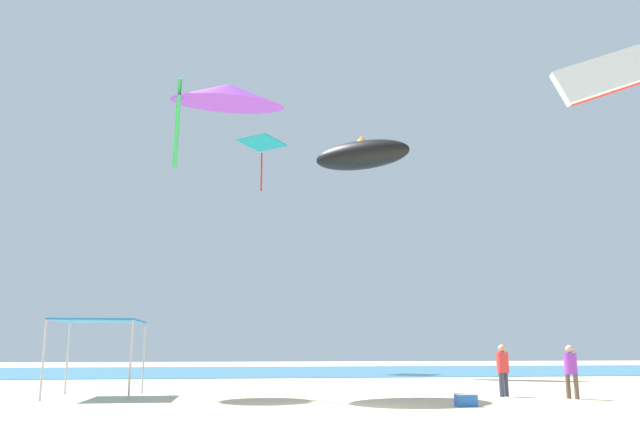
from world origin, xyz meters
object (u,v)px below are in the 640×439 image
canopy_tent (100,324)px  kite_inflatable_black (362,155)px  cooler_box (466,400)px  person_near_tent (571,367)px  kite_parafoil_white (613,73)px  kite_delta_purple (228,94)px  kite_diamond_teal (262,145)px  person_central (503,366)px

canopy_tent → kite_inflatable_black: size_ratio=0.48×
cooler_box → kite_inflatable_black: kite_inflatable_black is taller
person_near_tent → cooler_box: person_near_tent is taller
person_near_tent → kite_parafoil_white: (5.94, 5.25, 12.67)m
person_near_tent → kite_delta_purple: bearing=44.6°
person_near_tent → kite_parafoil_white: kite_parafoil_white is taller
person_near_tent → kite_diamond_teal: kite_diamond_teal is taller
canopy_tent → person_near_tent: size_ratio=1.76×
person_near_tent → person_central: size_ratio=0.99×
cooler_box → kite_inflatable_black: 22.18m
person_central → cooler_box: size_ratio=2.94×
person_central → kite_inflatable_black: 19.15m
kite_parafoil_white → canopy_tent: bearing=8.0°
person_near_tent → kite_delta_purple: 15.59m
person_central → kite_inflatable_black: size_ratio=0.28×
person_near_tent → person_central: (-1.75, 1.18, 0.01)m
kite_diamond_teal → person_central: bearing=147.9°
kite_parafoil_white → kite_diamond_teal: size_ratio=1.57×
person_near_tent → kite_diamond_teal: (-9.07, 23.81, 14.65)m
kite_delta_purple → kite_inflatable_black: (7.67, 12.17, 1.61)m
person_central → cooler_box: (-2.50, -3.25, -0.81)m
canopy_tent → kite_delta_purple: size_ratio=0.59×
cooler_box → kite_diamond_teal: bearing=100.6°
kite_parafoil_white → cooler_box: bearing=36.8°
cooler_box → kite_parafoil_white: kite_parafoil_white is taller
kite_delta_purple → kite_inflatable_black: size_ratio=0.82×
canopy_tent → kite_inflatable_black: (11.63, 13.42, 10.47)m
person_central → kite_diamond_teal: 27.93m
kite_delta_purple → kite_inflatable_black: bearing=50.4°
person_central → kite_parafoil_white: bearing=-9.2°
cooler_box → kite_diamond_teal: 30.52m
kite_inflatable_black → kite_parafoil_white: bearing=-17.6°
kite_diamond_teal → kite_inflatable_black: (5.66, -7.66, -2.82)m
person_near_tent → cooler_box: size_ratio=2.90×
person_central → person_near_tent: bearing=-71.1°
person_central → kite_parafoil_white: 15.36m
kite_delta_purple → cooler_box: bearing=-48.9°
kite_parafoil_white → kite_inflatable_black: 14.38m
person_near_tent → kite_inflatable_black: (-3.41, 16.15, 11.83)m
person_near_tent → kite_inflatable_black: size_ratio=0.27×
kite_parafoil_white → kite_diamond_teal: kite_diamond_teal is taller
kite_delta_purple → kite_parafoil_white: size_ratio=0.86×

